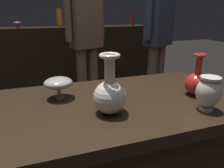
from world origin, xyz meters
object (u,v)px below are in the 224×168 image
Objects in this scene: vase_tall_behind at (196,82)px; vase_right_accent at (209,92)px; vase_left_accent at (58,83)px; shelf_vase_right at (96,19)px; visitor_center_back at (86,32)px; shelf_vase_far_right at (132,19)px; shelf_vase_left at (18,23)px; visitor_near_right at (159,30)px; shelf_vase_center at (59,18)px; vase_centerpiece at (110,94)px.

vase_tall_behind reaches higher than vase_right_accent.
vase_left_accent is at bearing 149.77° from vase_right_accent.
shelf_vase_right is 0.92m from visitor_center_back.
vase_right_accent is at bearing -107.00° from shelf_vase_far_right.
visitor_center_back is (0.71, -0.70, -0.07)m from shelf_vase_left.
vase_left_accent is 1.35× the size of shelf_vase_left.
vase_right_accent is at bearing -114.68° from vase_tall_behind.
vase_left_accent is at bearing -122.09° from shelf_vase_far_right.
visitor_near_right is (0.64, 1.46, 0.11)m from vase_right_accent.
visitor_near_right is at bearing 43.82° from vase_left_accent.
shelf_vase_right is (0.20, 2.48, 0.21)m from vase_right_accent.
shelf_vase_right is at bearing 164.61° from shelf_vase_far_right.
shelf_vase_center is 1.35m from visitor_near_right.
visitor_center_back is at bearing -44.51° from shelf_vase_left.
vase_tall_behind is 1.42× the size of vase_right_accent.
vase_centerpiece is 2.28m from shelf_vase_left.
shelf_vase_far_right is at bearing 73.56° from vase_tall_behind.
visitor_center_back is (0.24, 1.53, 0.10)m from vase_centerpiece.
shelf_vase_center reaches higher than vase_left_accent.
vase_centerpiece is 1.68× the size of vase_right_accent.
shelf_vase_left is (-0.47, 2.23, 0.17)m from vase_centerpiece.
vase_tall_behind is 0.17m from vase_right_accent.
shelf_vase_left is at bearing 101.81° from vase_centerpiece.
vase_right_accent is 0.08× the size of visitor_near_right.
shelf_vase_far_right is at bearing -160.58° from visitor_center_back.
visitor_near_right reaches higher than vase_centerpiece.
shelf_vase_right is (0.13, 2.33, 0.22)m from vase_tall_behind.
vase_tall_behind is at bearing 40.24° from visitor_near_right.
vase_centerpiece reaches higher than vase_left_accent.
shelf_vase_left is (-1.56, -0.01, -0.03)m from shelf_vase_far_right.
vase_centerpiece is at bearing -78.19° from shelf_vase_left.
vase_left_accent is 0.71× the size of shelf_vase_far_right.
shelf_vase_center reaches higher than shelf_vase_left.
visitor_near_right is 0.79m from visitor_center_back.
vase_tall_behind reaches higher than vase_left_accent.
vase_right_accent is at bearing -70.08° from shelf_vase_left.
shelf_vase_left reaches higher than vase_left_accent.
visitor_center_back reaches higher than vase_right_accent.
shelf_vase_center is at bearing -171.64° from shelf_vase_right.
vase_tall_behind is at bearing 65.32° from vase_right_accent.
visitor_center_back reaches higher than vase_left_accent.
shelf_vase_far_right is 1.11m from visitor_center_back.
vase_left_accent is 2.11m from shelf_vase_center.
shelf_vase_center reaches higher than shelf_vase_far_right.
vase_centerpiece is 2.32m from shelf_vase_center.
visitor_center_back reaches higher than vase_centerpiece.
shelf_vase_right is at bearing -92.73° from visitor_near_right.
visitor_center_back is at bearing -111.16° from shelf_vase_right.
vase_tall_behind is (0.45, 0.05, -0.02)m from vase_centerpiece.
shelf_vase_right reaches higher than shelf_vase_left.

